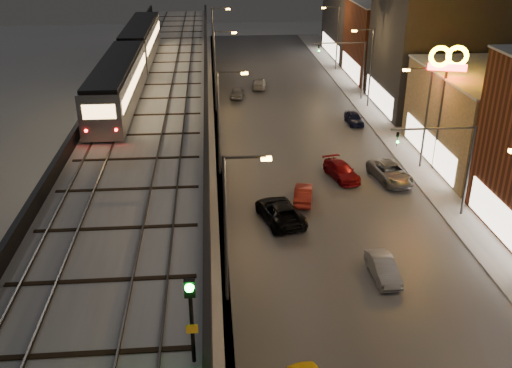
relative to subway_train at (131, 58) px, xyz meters
name	(u,v)px	position (x,y,z in m)	size (l,w,h in m)	color
road_surface	(306,154)	(16.00, -4.23, -8.29)	(17.00, 120.00, 0.06)	#46474D
sidewalk_right	(410,150)	(26.00, -4.23, -8.25)	(4.00, 120.00, 0.14)	#9FA1A8
under_viaduct_pavement	(161,158)	(2.50, -4.23, -8.29)	(11.00, 120.00, 0.06)	#9FA1A8
elevated_viaduct	(154,110)	(2.50, -7.39, -2.71)	(9.00, 100.00, 6.30)	black
viaduct_trackbed	(153,101)	(2.49, -7.26, -1.94)	(8.40, 100.00, 0.32)	#B2B7C1
viaduct_parapet_streetside	(206,94)	(6.85, -7.23, -1.47)	(0.30, 100.00, 1.10)	black
viaduct_parapet_far	(99,96)	(-1.85, -7.23, -1.47)	(0.30, 100.00, 1.10)	black
building_c	(499,118)	(32.49, -7.23, -4.25)	(12.20, 15.20, 8.16)	olive
building_d	(436,47)	(32.49, 8.77, -1.25)	(12.20, 13.20, 14.16)	#27272A
building_e	(396,41)	(32.49, 22.77, -3.25)	(12.20, 12.20, 10.16)	#5C291A
building_f	(370,20)	(32.49, 36.77, -2.75)	(12.20, 16.20, 11.16)	#2B2B2E
streetlight_left_1	(230,220)	(8.07, -26.23, -3.09)	(2.57, 0.28, 9.00)	#38383A
streetlight_left_2	(222,116)	(8.07, -8.23, -3.09)	(2.57, 0.28, 9.00)	#38383A
streetlight_right_2	(424,111)	(25.23, -8.23, -3.09)	(2.56, 0.28, 9.00)	#38383A
streetlight_left_3	(217,65)	(8.07, 9.77, -3.09)	(2.57, 0.28, 9.00)	#38383A
streetlight_right_3	(369,63)	(25.23, 9.77, -3.09)	(2.56, 0.28, 9.00)	#38383A
streetlight_left_4	(215,35)	(8.07, 27.77, -3.09)	(2.57, 0.28, 9.00)	#38383A
streetlight_right_4	(336,34)	(25.23, 27.77, -3.09)	(2.56, 0.28, 9.00)	#38383A
traffic_light_rig_a	(454,160)	(24.34, -17.23, -3.83)	(6.10, 0.34, 7.00)	#38383A
traffic_light_rig_b	(354,63)	(24.34, 12.77, -3.83)	(6.10, 0.34, 7.00)	#38383A
subway_train	(131,58)	(0.00, 0.00, 0.00)	(2.87, 34.68, 3.43)	gray
rail_signal	(191,305)	(6.40, -38.53, 0.65)	(0.38, 0.45, 3.31)	black
car_near_white	(303,195)	(14.14, -14.09, -7.69)	(1.34, 3.83, 1.26)	maroon
car_mid_silver	(280,212)	(11.95, -17.04, -7.58)	(2.47, 5.35, 1.49)	black
car_mid_dark	(259,84)	(13.57, 18.80, -7.71)	(1.72, 4.23, 1.23)	#A9A9A9
car_far_white	(237,93)	(10.50, 14.66, -7.69)	(1.50, 3.72, 1.27)	slate
car_onc_silver	(383,269)	(17.37, -24.75, -7.70)	(1.33, 3.82, 1.26)	#5B5D63
car_onc_dark	(390,173)	(22.01, -10.79, -7.60)	(2.40, 5.19, 1.44)	slate
car_onc_white	(341,171)	(18.03, -9.98, -7.67)	(1.83, 4.50, 1.31)	maroon
car_onc_red	(354,119)	(22.43, 3.79, -7.69)	(1.49, 3.71, 1.26)	black
sign_mcdonalds	(447,69)	(26.50, -8.74, 0.60)	(3.22, 0.84, 10.83)	#38383A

